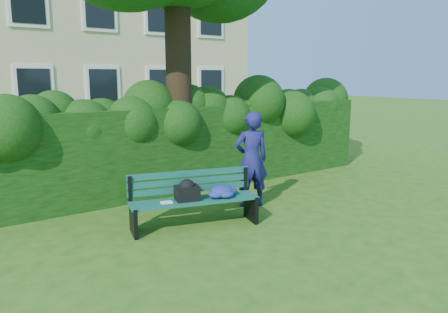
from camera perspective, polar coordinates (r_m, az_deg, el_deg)
ground at (r=7.91m, az=2.55°, el=-7.43°), size 80.00×80.00×0.00m
hedge at (r=9.48m, az=-5.63°, el=1.14°), size 10.00×1.00×1.80m
park_bench at (r=7.15m, az=-3.27°, el=-5.20°), size 2.15×1.08×0.89m
man_reading at (r=8.16m, az=3.59°, el=-0.38°), size 0.76×0.62×1.79m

